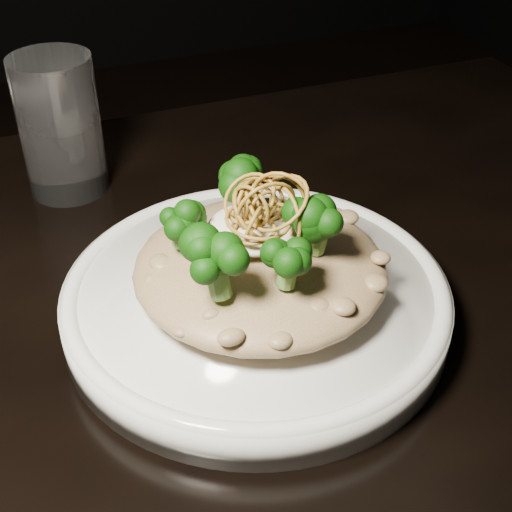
{
  "coord_description": "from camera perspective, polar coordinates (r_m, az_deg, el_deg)",
  "views": [
    {
      "loc": [
        -0.09,
        -0.34,
        1.09
      ],
      "look_at": [
        0.06,
        0.03,
        0.81
      ],
      "focal_mm": 50.0,
      "sensor_mm": 36.0,
      "label": 1
    }
  ],
  "objects": [
    {
      "name": "shallots",
      "position": [
        0.46,
        0.53,
        4.44
      ],
      "size": [
        0.05,
        0.05,
        0.03
      ],
      "primitive_type": null,
      "color": "brown",
      "rests_on": "cheese"
    },
    {
      "name": "cheese",
      "position": [
        0.48,
        -0.37,
        2.18
      ],
      "size": [
        0.06,
        0.06,
        0.02
      ],
      "primitive_type": "ellipsoid",
      "color": "white",
      "rests_on": "risotto"
    },
    {
      "name": "broccoli",
      "position": [
        0.47,
        -0.32,
        2.75
      ],
      "size": [
        0.11,
        0.11,
        0.04
      ],
      "primitive_type": null,
      "color": "black",
      "rests_on": "risotto"
    },
    {
      "name": "table",
      "position": [
        0.55,
        -4.84,
        -14.71
      ],
      "size": [
        1.1,
        0.8,
        0.75
      ],
      "color": "black",
      "rests_on": "ground"
    },
    {
      "name": "risotto",
      "position": [
        0.49,
        0.34,
        -0.93
      ],
      "size": [
        0.18,
        0.18,
        0.04
      ],
      "primitive_type": "ellipsoid",
      "color": "brown",
      "rests_on": "plate"
    },
    {
      "name": "drinking_glass",
      "position": [
        0.67,
        -15.4,
        9.98
      ],
      "size": [
        0.09,
        0.09,
        0.13
      ],
      "primitive_type": "cylinder",
      "rotation": [
        0.0,
        0.0,
        -0.39
      ],
      "color": "white",
      "rests_on": "table"
    },
    {
      "name": "plate",
      "position": [
        0.52,
        0.0,
        -3.66
      ],
      "size": [
        0.28,
        0.28,
        0.03
      ],
      "primitive_type": "cylinder",
      "color": "white",
      "rests_on": "table"
    }
  ]
}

